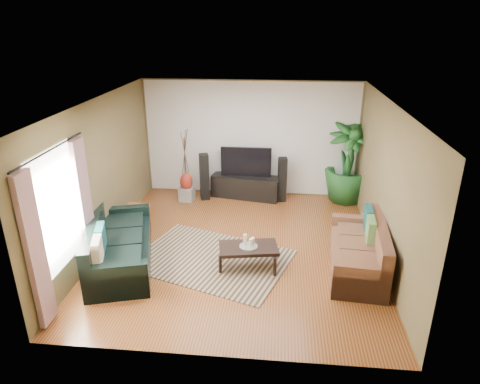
# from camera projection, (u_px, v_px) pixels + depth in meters

# --- Properties ---
(floor) EXTENTS (5.50, 5.50, 0.00)m
(floor) POSITION_uv_depth(u_px,v_px,m) (239.00, 248.00, 7.94)
(floor) COLOR brown
(floor) RESTS_ON ground
(ceiling) EXTENTS (5.50, 5.50, 0.00)m
(ceiling) POSITION_uv_depth(u_px,v_px,m) (239.00, 102.00, 6.92)
(ceiling) COLOR white
(ceiling) RESTS_ON ground
(wall_back) EXTENTS (5.00, 0.00, 5.00)m
(wall_back) POSITION_uv_depth(u_px,v_px,m) (251.00, 139.00, 9.96)
(wall_back) COLOR brown
(wall_back) RESTS_ON ground
(wall_front) EXTENTS (5.00, 0.00, 5.00)m
(wall_front) POSITION_uv_depth(u_px,v_px,m) (215.00, 265.00, 4.90)
(wall_front) COLOR brown
(wall_front) RESTS_ON ground
(wall_left) EXTENTS (0.00, 5.50, 5.50)m
(wall_left) POSITION_uv_depth(u_px,v_px,m) (100.00, 176.00, 7.65)
(wall_left) COLOR brown
(wall_left) RESTS_ON ground
(wall_right) EXTENTS (0.00, 5.50, 5.50)m
(wall_right) POSITION_uv_depth(u_px,v_px,m) (386.00, 185.00, 7.21)
(wall_right) COLOR brown
(wall_right) RESTS_ON ground
(backwall_panel) EXTENTS (4.90, 0.00, 4.90)m
(backwall_panel) POSITION_uv_depth(u_px,v_px,m) (251.00, 139.00, 9.95)
(backwall_panel) COLOR white
(backwall_panel) RESTS_ON ground
(window_pane) EXTENTS (0.00, 1.80, 1.80)m
(window_pane) POSITION_uv_depth(u_px,v_px,m) (57.00, 210.00, 6.16)
(window_pane) COLOR white
(window_pane) RESTS_ON ground
(curtain_near) EXTENTS (0.08, 0.35, 2.20)m
(curtain_near) POSITION_uv_depth(u_px,v_px,m) (35.00, 252.00, 5.56)
(curtain_near) COLOR gray
(curtain_near) RESTS_ON ground
(curtain_far) EXTENTS (0.08, 0.35, 2.20)m
(curtain_far) POSITION_uv_depth(u_px,v_px,m) (85.00, 205.00, 6.94)
(curtain_far) COLOR gray
(curtain_far) RESTS_ON ground
(curtain_rod) EXTENTS (0.03, 1.90, 0.03)m
(curtain_rod) POSITION_uv_depth(u_px,v_px,m) (50.00, 150.00, 5.81)
(curtain_rod) COLOR black
(curtain_rod) RESTS_ON ground
(sofa_left) EXTENTS (1.57, 2.46, 0.85)m
(sofa_left) POSITION_uv_depth(u_px,v_px,m) (120.00, 241.00, 7.32)
(sofa_left) COLOR black
(sofa_left) RESTS_ON floor
(sofa_right) EXTENTS (1.01, 1.95, 0.85)m
(sofa_right) POSITION_uv_depth(u_px,v_px,m) (358.00, 248.00, 7.11)
(sofa_right) COLOR brown
(sofa_right) RESTS_ON floor
(area_rug) EXTENTS (3.06, 2.60, 0.01)m
(area_rug) POSITION_uv_depth(u_px,v_px,m) (211.00, 259.00, 7.57)
(area_rug) COLOR tan
(area_rug) RESTS_ON floor
(coffee_table) EXTENTS (1.06, 0.70, 0.40)m
(coffee_table) POSITION_uv_depth(u_px,v_px,m) (248.00, 257.00, 7.27)
(coffee_table) COLOR black
(coffee_table) RESTS_ON floor
(candle_tray) EXTENTS (0.30, 0.30, 0.01)m
(candle_tray) POSITION_uv_depth(u_px,v_px,m) (249.00, 246.00, 7.19)
(candle_tray) COLOR gray
(candle_tray) RESTS_ON coffee_table
(candle_tall) EXTENTS (0.06, 0.06, 0.20)m
(candle_tall) POSITION_uv_depth(u_px,v_px,m) (245.00, 240.00, 7.18)
(candle_tall) COLOR beige
(candle_tall) RESTS_ON candle_tray
(candle_mid) EXTENTS (0.06, 0.06, 0.15)m
(candle_mid) POSITION_uv_depth(u_px,v_px,m) (251.00, 243.00, 7.12)
(candle_mid) COLOR white
(candle_mid) RESTS_ON candle_tray
(candle_short) EXTENTS (0.06, 0.06, 0.13)m
(candle_short) POSITION_uv_depth(u_px,v_px,m) (253.00, 241.00, 7.21)
(candle_short) COLOR beige
(candle_short) RESTS_ON candle_tray
(tv_stand) EXTENTS (1.65, 0.76, 0.53)m
(tv_stand) POSITION_uv_depth(u_px,v_px,m) (246.00, 187.00, 10.11)
(tv_stand) COLOR black
(tv_stand) RESTS_ON floor
(television) EXTENTS (1.17, 0.06, 0.69)m
(television) POSITION_uv_depth(u_px,v_px,m) (246.00, 162.00, 9.90)
(television) COLOR black
(television) RESTS_ON tv_stand
(speaker_left) EXTENTS (0.26, 0.27, 1.10)m
(speaker_left) POSITION_uv_depth(u_px,v_px,m) (204.00, 177.00, 9.91)
(speaker_left) COLOR black
(speaker_left) RESTS_ON floor
(speaker_right) EXTENTS (0.22, 0.24, 1.04)m
(speaker_right) POSITION_uv_depth(u_px,v_px,m) (282.00, 179.00, 9.83)
(speaker_right) COLOR black
(speaker_right) RESTS_ON floor
(potted_plant) EXTENTS (1.09, 1.09, 1.85)m
(potted_plant) POSITION_uv_depth(u_px,v_px,m) (348.00, 163.00, 9.69)
(potted_plant) COLOR #1A501E
(potted_plant) RESTS_ON floor
(plant_pot) EXTENTS (0.34, 0.34, 0.27)m
(plant_pot) POSITION_uv_depth(u_px,v_px,m) (345.00, 195.00, 9.99)
(plant_pot) COLOR black
(plant_pot) RESTS_ON floor
(pedestal) EXTENTS (0.35, 0.35, 0.32)m
(pedestal) POSITION_uv_depth(u_px,v_px,m) (187.00, 194.00, 9.97)
(pedestal) COLOR gray
(pedestal) RESTS_ON floor
(vase) EXTENTS (0.29, 0.29, 0.41)m
(vase) POSITION_uv_depth(u_px,v_px,m) (186.00, 182.00, 9.86)
(vase) COLOR maroon
(vase) RESTS_ON pedestal
(side_table) EXTENTS (0.49, 0.49, 0.49)m
(side_table) POSITION_uv_depth(u_px,v_px,m) (136.00, 218.00, 8.57)
(side_table) COLOR brown
(side_table) RESTS_ON floor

